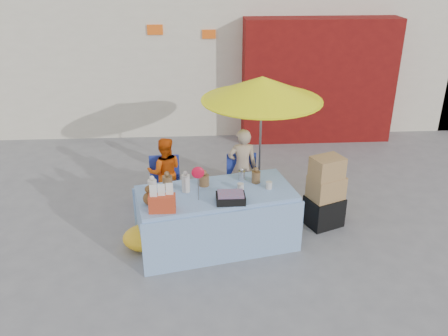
{
  "coord_description": "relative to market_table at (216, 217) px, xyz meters",
  "views": [
    {
      "loc": [
        -0.4,
        -5.55,
        3.87
      ],
      "look_at": [
        -0.02,
        0.6,
        1.0
      ],
      "focal_mm": 38.0,
      "sensor_mm": 36.0,
      "label": 1
    }
  ],
  "objects": [
    {
      "name": "tarp_bundle",
      "position": [
        -0.96,
        -0.03,
        -0.27
      ],
      "size": [
        0.85,
        0.76,
        0.32
      ],
      "primitive_type": "ellipsoid",
      "rotation": [
        0.0,
        0.0,
        0.31
      ],
      "color": "yellow",
      "rests_on": "ground"
    },
    {
      "name": "vendor_orange",
      "position": [
        -0.76,
        1.2,
        0.15
      ],
      "size": [
        0.59,
        0.47,
        1.17
      ],
      "primitive_type": "imported",
      "rotation": [
        0.0,
        0.0,
        3.19
      ],
      "color": "#D64D0B",
      "rests_on": "ground"
    },
    {
      "name": "market_table",
      "position": [
        0.0,
        0.0,
        0.0
      ],
      "size": [
        2.35,
        1.45,
        1.32
      ],
      "rotation": [
        0.0,
        0.0,
        0.21
      ],
      "color": "#8FB8E5",
      "rests_on": "ground"
    },
    {
      "name": "vendor_beige",
      "position": [
        0.49,
        1.2,
        0.22
      ],
      "size": [
        0.49,
        0.33,
        1.3
      ],
      "primitive_type": "imported",
      "rotation": [
        0.0,
        0.0,
        3.19
      ],
      "color": "tan",
      "rests_on": "ground"
    },
    {
      "name": "chair_right",
      "position": [
        0.49,
        1.07,
        -0.18
      ],
      "size": [
        0.5,
        0.49,
        0.85
      ],
      "rotation": [
        0.0,
        0.0,
        0.04
      ],
      "color": "navy",
      "rests_on": "ground"
    },
    {
      "name": "ground",
      "position": [
        0.17,
        -0.19,
        -0.43
      ],
      "size": [
        80.0,
        80.0,
        0.0
      ],
      "primitive_type": "plane",
      "color": "slate",
      "rests_on": "ground"
    },
    {
      "name": "chair_left",
      "position": [
        -0.76,
        1.07,
        -0.18
      ],
      "size": [
        0.5,
        0.49,
        0.85
      ],
      "rotation": [
        0.0,
        0.0,
        0.04
      ],
      "color": "navy",
      "rests_on": "ground"
    },
    {
      "name": "umbrella",
      "position": [
        0.79,
        1.35,
        1.46
      ],
      "size": [
        1.9,
        1.9,
        2.09
      ],
      "color": "gray",
      "rests_on": "ground"
    },
    {
      "name": "box_stack",
      "position": [
        1.66,
        0.42,
        0.09
      ],
      "size": [
        0.63,
        0.58,
        1.13
      ],
      "rotation": [
        0.0,
        0.0,
        0.39
      ],
      "color": "black",
      "rests_on": "ground"
    }
  ]
}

